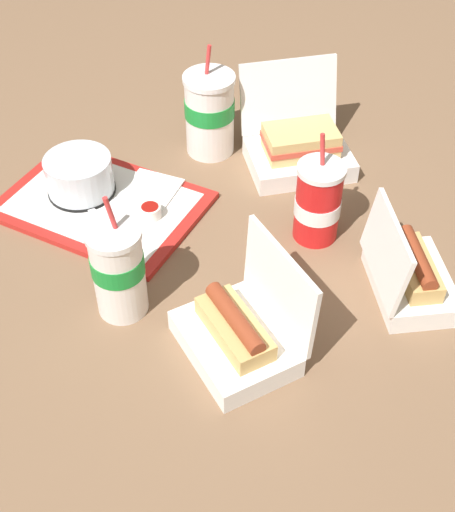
{
  "coord_description": "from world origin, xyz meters",
  "views": [
    {
      "loc": [
        -0.54,
        0.72,
        0.88
      ],
      "look_at": [
        -0.01,
        0.04,
        0.05
      ],
      "focal_mm": 50.0,
      "sensor_mm": 36.0,
      "label": 1
    }
  ],
  "objects_px": {
    "soda_cup_center": "(210,113)",
    "soda_cup_back": "(118,270)",
    "ketchup_cup": "(150,211)",
    "plastic_fork": "(104,220)",
    "soda_cup_front": "(318,202)",
    "food_tray": "(102,205)",
    "cake_container": "(80,176)",
    "clamshell_hotdog_left": "(409,275)",
    "clamshell_hotdog_center": "(240,332)",
    "clamshell_sandwich_corner": "(298,146)"
  },
  "relations": [
    {
      "from": "cake_container",
      "to": "soda_cup_back",
      "type": "height_order",
      "value": "soda_cup_back"
    },
    {
      "from": "cake_container",
      "to": "soda_cup_front",
      "type": "distance_m",
      "value": 0.46
    },
    {
      "from": "ketchup_cup",
      "to": "soda_cup_center",
      "type": "relative_size",
      "value": 0.17
    },
    {
      "from": "cake_container",
      "to": "clamshell_hotdog_left",
      "type": "xyz_separation_m",
      "value": [
        -0.62,
        -0.16,
        -0.01
      ]
    },
    {
      "from": "soda_cup_center",
      "to": "ketchup_cup",
      "type": "bearing_deg",
      "value": 103.05
    },
    {
      "from": "soda_cup_front",
      "to": "clamshell_hotdog_center",
      "type": "bearing_deg",
      "value": 100.06
    },
    {
      "from": "clamshell_hotdog_center",
      "to": "soda_cup_back",
      "type": "bearing_deg",
      "value": 12.87
    },
    {
      "from": "plastic_fork",
      "to": "soda_cup_front",
      "type": "height_order",
      "value": "soda_cup_front"
    },
    {
      "from": "clamshell_hotdog_left",
      "to": "soda_cup_center",
      "type": "xyz_separation_m",
      "value": [
        0.52,
        -0.12,
        0.05
      ]
    },
    {
      "from": "soda_cup_center",
      "to": "cake_container",
      "type": "bearing_deg",
      "value": 70.32
    },
    {
      "from": "clamshell_sandwich_corner",
      "to": "clamshell_hotdog_left",
      "type": "xyz_separation_m",
      "value": [
        -0.34,
        0.19,
        -0.0
      ]
    },
    {
      "from": "cake_container",
      "to": "clamshell_hotdog_left",
      "type": "bearing_deg",
      "value": -165.82
    },
    {
      "from": "food_tray",
      "to": "cake_container",
      "type": "relative_size",
      "value": 3.15
    },
    {
      "from": "clamshell_sandwich_corner",
      "to": "soda_cup_front",
      "type": "distance_m",
      "value": 0.22
    },
    {
      "from": "plastic_fork",
      "to": "clamshell_sandwich_corner",
      "type": "distance_m",
      "value": 0.42
    },
    {
      "from": "cake_container",
      "to": "plastic_fork",
      "type": "xyz_separation_m",
      "value": [
        -0.1,
        0.04,
        -0.03
      ]
    },
    {
      "from": "clamshell_sandwich_corner",
      "to": "cake_container",
      "type": "bearing_deg",
      "value": 51.48
    },
    {
      "from": "food_tray",
      "to": "soda_cup_back",
      "type": "distance_m",
      "value": 0.28
    },
    {
      "from": "cake_container",
      "to": "soda_cup_front",
      "type": "bearing_deg",
      "value": -156.24
    },
    {
      "from": "soda_cup_front",
      "to": "soda_cup_back",
      "type": "xyz_separation_m",
      "value": [
        0.15,
        0.35,
        0.01
      ]
    },
    {
      "from": "clamshell_hotdog_left",
      "to": "soda_cup_center",
      "type": "bearing_deg",
      "value": -12.91
    },
    {
      "from": "ketchup_cup",
      "to": "food_tray",
      "type": "bearing_deg",
      "value": 13.86
    },
    {
      "from": "soda_cup_front",
      "to": "food_tray",
      "type": "bearing_deg",
      "value": 26.78
    },
    {
      "from": "cake_container",
      "to": "soda_cup_back",
      "type": "xyz_separation_m",
      "value": [
        -0.26,
        0.16,
        0.04
      ]
    },
    {
      "from": "soda_cup_center",
      "to": "soda_cup_back",
      "type": "height_order",
      "value": "soda_cup_center"
    },
    {
      "from": "soda_cup_front",
      "to": "plastic_fork",
      "type": "bearing_deg",
      "value": 34.42
    },
    {
      "from": "cake_container",
      "to": "soda_cup_back",
      "type": "bearing_deg",
      "value": 148.51
    },
    {
      "from": "food_tray",
      "to": "clamshell_hotdog_left",
      "type": "bearing_deg",
      "value": -164.54
    },
    {
      "from": "plastic_fork",
      "to": "soda_cup_front",
      "type": "xyz_separation_m",
      "value": [
        -0.32,
        -0.22,
        0.06
      ]
    },
    {
      "from": "soda_cup_center",
      "to": "soda_cup_back",
      "type": "bearing_deg",
      "value": 110.79
    },
    {
      "from": "ketchup_cup",
      "to": "plastic_fork",
      "type": "height_order",
      "value": "ketchup_cup"
    },
    {
      "from": "ketchup_cup",
      "to": "soda_cup_center",
      "type": "bearing_deg",
      "value": -76.95
    },
    {
      "from": "cake_container",
      "to": "soda_cup_center",
      "type": "xyz_separation_m",
      "value": [
        -0.1,
        -0.28,
        0.04
      ]
    },
    {
      "from": "soda_cup_back",
      "to": "soda_cup_front",
      "type": "bearing_deg",
      "value": -113.9
    },
    {
      "from": "food_tray",
      "to": "plastic_fork",
      "type": "xyz_separation_m",
      "value": [
        -0.04,
        0.04,
        0.01
      ]
    },
    {
      "from": "plastic_fork",
      "to": "food_tray",
      "type": "bearing_deg",
      "value": -32.66
    },
    {
      "from": "cake_container",
      "to": "ketchup_cup",
      "type": "xyz_separation_m",
      "value": [
        -0.16,
        -0.03,
        -0.02
      ]
    },
    {
      "from": "soda_cup_center",
      "to": "soda_cup_front",
      "type": "distance_m",
      "value": 0.33
    },
    {
      "from": "clamshell_hotdog_center",
      "to": "soda_cup_back",
      "type": "xyz_separation_m",
      "value": [
        0.21,
        0.05,
        0.05
      ]
    },
    {
      "from": "clamshell_hotdog_center",
      "to": "food_tray",
      "type": "bearing_deg",
      "value": -15.36
    },
    {
      "from": "soda_cup_front",
      "to": "ketchup_cup",
      "type": "bearing_deg",
      "value": 31.24
    },
    {
      "from": "soda_cup_back",
      "to": "ketchup_cup",
      "type": "bearing_deg",
      "value": -60.01
    },
    {
      "from": "soda_cup_front",
      "to": "soda_cup_back",
      "type": "height_order",
      "value": "soda_cup_back"
    },
    {
      "from": "plastic_fork",
      "to": "soda_cup_center",
      "type": "distance_m",
      "value": 0.32
    },
    {
      "from": "food_tray",
      "to": "soda_cup_front",
      "type": "relative_size",
      "value": 1.91
    },
    {
      "from": "ketchup_cup",
      "to": "clamshell_hotdog_left",
      "type": "bearing_deg",
      "value": -164.18
    },
    {
      "from": "ketchup_cup",
      "to": "clamshell_hotdog_center",
      "type": "xyz_separation_m",
      "value": [
        -0.31,
        0.14,
        0.01
      ]
    },
    {
      "from": "food_tray",
      "to": "ketchup_cup",
      "type": "bearing_deg",
      "value": -166.14
    },
    {
      "from": "ketchup_cup",
      "to": "clamshell_hotdog_center",
      "type": "bearing_deg",
      "value": 155.96
    },
    {
      "from": "food_tray",
      "to": "cake_container",
      "type": "xyz_separation_m",
      "value": [
        0.05,
        -0.0,
        0.04
      ]
    }
  ]
}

